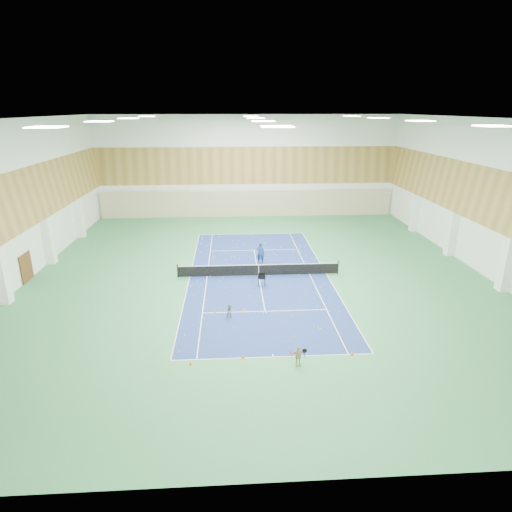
# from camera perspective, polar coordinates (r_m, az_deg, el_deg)

# --- Properties ---
(ground) EXTENTS (40.00, 40.00, 0.00)m
(ground) POSITION_cam_1_polar(r_m,az_deg,el_deg) (34.26, 0.35, -2.61)
(ground) COLOR #327645
(ground) RESTS_ON ground
(room_shell) EXTENTS (36.00, 40.00, 12.00)m
(room_shell) POSITION_cam_1_polar(r_m,az_deg,el_deg) (32.51, 0.37, 7.26)
(room_shell) COLOR white
(room_shell) RESTS_ON ground
(wood_cladding) EXTENTS (36.00, 40.00, 8.00)m
(wood_cladding) POSITION_cam_1_polar(r_m,az_deg,el_deg) (32.16, 0.38, 10.75)
(wood_cladding) COLOR #A57E3D
(wood_cladding) RESTS_ON room_shell
(ceiling_light_grid) EXTENTS (21.40, 25.40, 0.06)m
(ceiling_light_grid) POSITION_cam_1_polar(r_m,az_deg,el_deg) (31.82, 0.40, 17.74)
(ceiling_light_grid) COLOR white
(ceiling_light_grid) RESTS_ON room_shell
(court_surface) EXTENTS (10.97, 23.77, 0.01)m
(court_surface) POSITION_cam_1_polar(r_m,az_deg,el_deg) (34.26, 0.35, -2.60)
(court_surface) COLOR navy
(court_surface) RESTS_ON ground
(tennis_balls_scatter) EXTENTS (10.57, 22.77, 0.07)m
(tennis_balls_scatter) POSITION_cam_1_polar(r_m,az_deg,el_deg) (34.24, 0.35, -2.54)
(tennis_balls_scatter) COLOR yellow
(tennis_balls_scatter) RESTS_ON ground
(tennis_net) EXTENTS (12.80, 0.10, 1.10)m
(tennis_net) POSITION_cam_1_polar(r_m,az_deg,el_deg) (34.06, 0.35, -1.75)
(tennis_net) COLOR black
(tennis_net) RESTS_ON ground
(back_curtain) EXTENTS (35.40, 0.16, 3.20)m
(back_curtain) POSITION_cam_1_polar(r_m,az_deg,el_deg) (52.72, -1.09, 7.00)
(back_curtain) COLOR #C6B793
(back_curtain) RESTS_ON ground
(door_left_b) EXTENTS (0.08, 1.80, 2.20)m
(door_left_b) POSITION_cam_1_polar(r_m,az_deg,el_deg) (37.30, -28.30, -1.35)
(door_left_b) COLOR #593319
(door_left_b) RESTS_ON ground
(coach) EXTENTS (0.79, 0.63, 1.91)m
(coach) POSITION_cam_1_polar(r_m,az_deg,el_deg) (36.61, 0.60, 0.43)
(coach) COLOR navy
(coach) RESTS_ON ground
(child_court) EXTENTS (0.54, 0.46, 0.97)m
(child_court) POSITION_cam_1_polar(r_m,az_deg,el_deg) (27.43, -3.50, -7.34)
(child_court) COLOR gray
(child_court) RESTS_ON ground
(child_apron) EXTENTS (0.67, 0.31, 1.13)m
(child_apron) POSITION_cam_1_polar(r_m,az_deg,el_deg) (22.81, 5.63, -13.12)
(child_apron) COLOR tan
(child_apron) RESTS_ON ground
(ball_cart) EXTENTS (0.64, 0.64, 0.97)m
(ball_cart) POSITION_cam_1_polar(r_m,az_deg,el_deg) (32.09, 0.77, -3.23)
(ball_cart) COLOR black
(ball_cart) RESTS_ON ground
(cone_svc_a) EXTENTS (0.18, 0.18, 0.20)m
(cone_svc_a) POSITION_cam_1_polar(r_m,az_deg,el_deg) (28.26, -5.47, -7.43)
(cone_svc_a) COLOR orange
(cone_svc_a) RESTS_ON ground
(cone_svc_b) EXTENTS (0.21, 0.21, 0.23)m
(cone_svc_b) POSITION_cam_1_polar(r_m,az_deg,el_deg) (28.52, -1.54, -7.05)
(cone_svc_b) COLOR orange
(cone_svc_b) RESTS_ON ground
(cone_svc_c) EXTENTS (0.17, 0.17, 0.19)m
(cone_svc_c) POSITION_cam_1_polar(r_m,az_deg,el_deg) (28.07, 2.62, -7.56)
(cone_svc_c) COLOR #FF610D
(cone_svc_c) RESTS_ON ground
(cone_svc_d) EXTENTS (0.17, 0.17, 0.19)m
(cone_svc_d) POSITION_cam_1_polar(r_m,az_deg,el_deg) (29.07, 8.53, -6.79)
(cone_svc_d) COLOR #F84D0D
(cone_svc_d) RESTS_ON ground
(cone_base_a) EXTENTS (0.18, 0.18, 0.19)m
(cone_base_a) POSITION_cam_1_polar(r_m,az_deg,el_deg) (23.25, -8.69, -13.94)
(cone_base_a) COLOR #FF560D
(cone_base_a) RESTS_ON ground
(cone_base_b) EXTENTS (0.17, 0.17, 0.19)m
(cone_base_b) POSITION_cam_1_polar(r_m,az_deg,el_deg) (23.51, -1.72, -13.30)
(cone_base_b) COLOR #FD5C0D
(cone_base_b) RESTS_ON ground
(cone_base_c) EXTENTS (0.18, 0.18, 0.20)m
(cone_base_c) POSITION_cam_1_polar(r_m,az_deg,el_deg) (24.01, 4.67, -12.58)
(cone_base_c) COLOR #E5430C
(cone_base_c) RESTS_ON ground
(cone_base_d) EXTENTS (0.21, 0.21, 0.23)m
(cone_base_d) POSITION_cam_1_polar(r_m,az_deg,el_deg) (24.32, 12.68, -12.55)
(cone_base_d) COLOR #F05A0C
(cone_base_d) RESTS_ON ground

